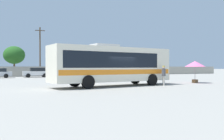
% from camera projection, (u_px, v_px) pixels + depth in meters
% --- Properties ---
extents(ground_plane, '(300.00, 300.00, 0.00)m').
position_uv_depth(ground_plane, '(81.00, 81.00, 30.38)').
color(ground_plane, gray).
extents(perimeter_wall, '(80.00, 0.30, 1.73)m').
position_uv_depth(perimeter_wall, '(53.00, 71.00, 45.00)').
color(perimeter_wall, '#9E998C').
rests_on(perimeter_wall, ground_plane).
extents(coach_bus_cream_orange, '(11.30, 3.89, 3.58)m').
position_uv_depth(coach_bus_cream_orange, '(112.00, 64.00, 21.50)').
color(coach_bus_cream_orange, silver).
rests_on(coach_bus_cream_orange, ground_plane).
extents(attendant_by_bus_door, '(0.44, 0.44, 1.77)m').
position_uv_depth(attendant_by_bus_door, '(164.00, 74.00, 22.40)').
color(attendant_by_bus_door, '#B7B2A8').
rests_on(attendant_by_bus_door, ground_plane).
extents(vendor_umbrella_near_gate_pink, '(2.11, 2.11, 2.27)m').
position_uv_depth(vendor_umbrella_near_gate_pink, '(195.00, 64.00, 25.88)').
color(vendor_umbrella_near_gate_pink, gray).
rests_on(vendor_umbrella_near_gate_pink, ground_plane).
extents(parked_car_second_white, '(4.12, 2.11, 1.54)m').
position_uv_depth(parked_car_second_white, '(36.00, 72.00, 39.74)').
color(parked_car_second_white, silver).
rests_on(parked_car_second_white, ground_plane).
extents(parked_car_third_grey, '(4.22, 2.16, 1.47)m').
position_uv_depth(parked_car_third_grey, '(74.00, 72.00, 42.31)').
color(parked_car_third_grey, slate).
rests_on(parked_car_third_grey, ground_plane).
extents(parked_car_rightmost_grey, '(4.09, 2.09, 1.50)m').
position_uv_depth(parked_car_rightmost_grey, '(105.00, 72.00, 44.54)').
color(parked_car_rightmost_grey, slate).
rests_on(parked_car_rightmost_grey, ground_plane).
extents(utility_pole_far, '(1.80, 0.24, 9.08)m').
position_uv_depth(utility_pole_far, '(40.00, 51.00, 46.69)').
color(utility_pole_far, '#4C3823').
rests_on(utility_pole_far, ground_plane).
extents(roadside_tree_midleft, '(3.87, 3.87, 5.51)m').
position_uv_depth(roadside_tree_midleft, '(14.00, 55.00, 46.14)').
color(roadside_tree_midleft, brown).
rests_on(roadside_tree_midleft, ground_plane).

